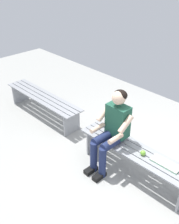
% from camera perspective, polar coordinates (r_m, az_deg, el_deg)
% --- Properties ---
extents(ground_plane, '(10.00, 7.00, 0.04)m').
position_cam_1_polar(ground_plane, '(4.32, -11.66, -11.71)').
color(ground_plane, '#9E9E99').
extents(bench_near, '(1.87, 0.46, 0.45)m').
position_cam_1_polar(bench_near, '(3.94, 9.90, -9.34)').
color(bench_near, gray).
rests_on(bench_near, ground).
extents(bench_far, '(1.96, 0.46, 0.45)m').
position_cam_1_polar(bench_far, '(5.35, -10.02, 2.47)').
color(bench_far, gray).
rests_on(bench_far, ground).
extents(person_seated, '(0.50, 0.69, 1.26)m').
position_cam_1_polar(person_seated, '(3.85, 4.89, -3.51)').
color(person_seated, '#1E513D').
rests_on(person_seated, ground).
extents(apple, '(0.08, 0.08, 0.08)m').
position_cam_1_polar(apple, '(3.78, 11.50, -8.67)').
color(apple, '#72B738').
rests_on(apple, bench_near).
extents(book_open, '(0.42, 0.17, 0.02)m').
position_cam_1_polar(book_open, '(3.73, 16.08, -10.67)').
color(book_open, white).
rests_on(book_open, bench_near).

